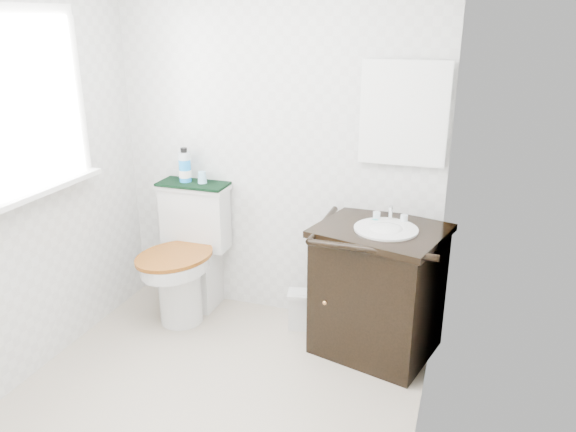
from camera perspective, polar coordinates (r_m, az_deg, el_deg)
The scene contains 13 objects.
floor at distance 3.21m, azimuth -8.75°, elevation -19.04°, with size 2.40×2.40×0.00m, color #B8AB94.
wall_back at distance 3.70m, azimuth -1.25°, elevation 7.24°, with size 2.40×2.40×0.00m, color silver.
wall_left at distance 3.30m, azimuth -27.22°, elevation 3.49°, with size 2.40×2.40×0.00m, color silver.
wall_right at distance 2.34m, azimuth 14.38°, elevation -0.88°, with size 2.40×2.40×0.00m, color silver.
window at distance 3.38m, azimuth -24.81°, elevation 10.33°, with size 0.02×0.70×0.90m, color white.
mirror at distance 3.44m, azimuth 11.67°, elevation 10.15°, with size 0.50×0.02×0.60m, color silver.
toilet at distance 3.97m, azimuth -10.06°, elevation -4.49°, with size 0.56×0.71×0.90m.
vanity at distance 3.50m, azimuth 9.15°, elevation -7.11°, with size 0.84×0.77×0.92m.
trash_bin at distance 3.82m, azimuth 1.35°, elevation -9.45°, with size 0.21×0.18×0.26m.
towel at distance 3.90m, azimuth -9.62°, elevation 3.23°, with size 0.48×0.22×0.02m, color black.
mouthwash_bottle at distance 3.90m, azimuth -10.44°, elevation 4.99°, with size 0.08×0.08×0.24m.
cup at distance 3.87m, azimuth -8.72°, elevation 3.91°, with size 0.06×0.06×0.08m, color #8AC3E2.
soap_bar at distance 3.44m, azimuth 8.84°, elevation -0.42°, with size 0.06×0.04×0.02m, color teal.
Camera 1 is at (1.22, -2.19, 2.00)m, focal length 35.00 mm.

